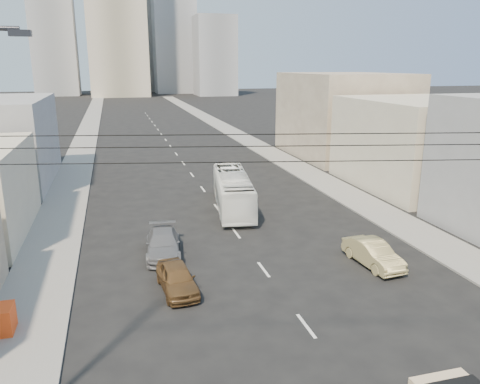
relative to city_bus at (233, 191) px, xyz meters
name	(u,v)px	position (x,y,z in m)	size (l,w,h in m)	color
sidewalk_left	(87,135)	(-12.92, 44.49, -1.39)	(3.50, 180.00, 0.12)	gray
sidewalk_right	(229,130)	(10.58, 44.49, -1.39)	(3.50, 180.00, 0.12)	gray
lane_dashes	(173,150)	(-1.17, 27.49, -1.45)	(0.15, 104.00, 0.01)	silver
city_bus	(233,191)	(0.00, 0.00, 0.00)	(2.44, 10.42, 2.90)	white
sedan_brown	(177,278)	(-6.14, -12.77, -0.77)	(1.62, 4.03, 1.37)	brown
sedan_tan	(373,253)	(4.96, -12.54, -0.75)	(1.49, 4.27, 1.41)	tan
sedan_grey	(163,244)	(-6.31, -7.98, -0.75)	(1.97, 4.84, 1.40)	slate
overhead_wires	(419,146)	(-1.17, -24.01, 7.52)	(23.01, 5.02, 0.72)	black
bldg_right_mid	(420,143)	(18.33, 2.49, 2.55)	(11.00, 14.00, 8.00)	#C0B39A
bldg_right_far	(343,115)	(18.83, 18.49, 3.55)	(12.00, 16.00, 10.00)	gray
high_rise_tower	(115,8)	(-5.17, 144.49, 28.55)	(20.00, 20.00, 60.00)	gray
midrise_ne	(174,41)	(16.83, 159.49, 18.55)	(16.00, 16.00, 40.00)	gray
midrise_nw	(55,48)	(-27.17, 154.49, 15.55)	(15.00, 15.00, 34.00)	gray
midrise_back	(140,37)	(4.83, 174.49, 20.55)	(18.00, 18.00, 44.00)	gray
midrise_east	(215,56)	(28.83, 139.49, 12.55)	(14.00, 14.00, 28.00)	gray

